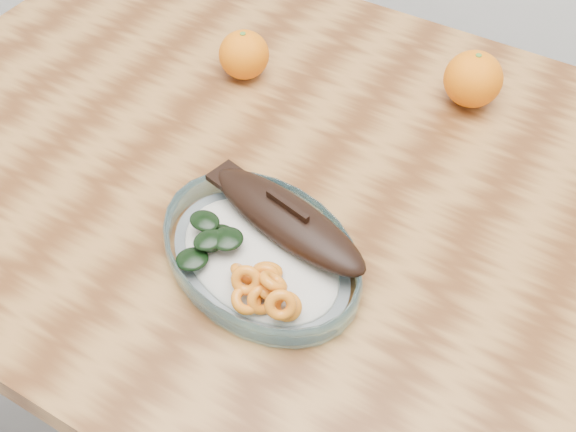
{
  "coord_description": "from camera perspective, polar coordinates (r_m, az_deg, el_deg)",
  "views": [
    {
      "loc": [
        0.3,
        -0.56,
        1.38
      ],
      "look_at": [
        0.02,
        -0.08,
        0.77
      ],
      "focal_mm": 45.0,
      "sensor_mm": 36.0,
      "label": 1
    }
  ],
  "objects": [
    {
      "name": "dining_table",
      "position": [
        0.97,
        1.6,
        -1.17
      ],
      "size": [
        1.2,
        0.8,
        0.75
      ],
      "color": "#583015",
      "rests_on": "ground"
    },
    {
      "name": "orange_right",
      "position": [
        1.01,
        14.42,
        10.44
      ],
      "size": [
        0.08,
        0.08,
        0.08
      ],
      "primitive_type": "sphere",
      "color": "orange",
      "rests_on": "dining_table"
    },
    {
      "name": "plated_meal",
      "position": [
        0.8,
        -2.11,
        -2.74
      ],
      "size": [
        0.58,
        0.58,
        0.08
      ],
      "rotation": [
        0.0,
        0.0,
        -0.31
      ],
      "color": "white",
      "rests_on": "dining_table"
    },
    {
      "name": "orange_left",
      "position": [
        1.04,
        -3.5,
        12.6
      ],
      "size": [
        0.07,
        0.07,
        0.07
      ],
      "primitive_type": "sphere",
      "color": "orange",
      "rests_on": "dining_table"
    }
  ]
}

